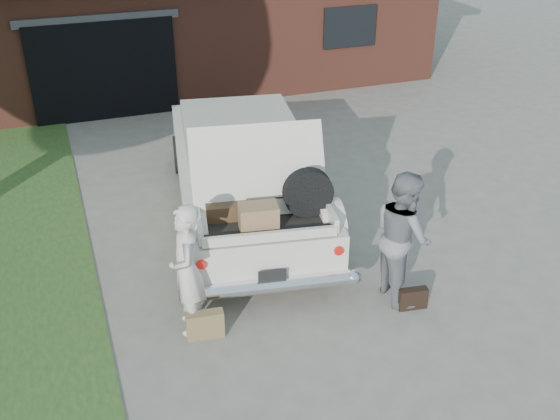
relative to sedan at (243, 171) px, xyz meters
name	(u,v)px	position (x,y,z in m)	size (l,w,h in m)	color
ground	(295,300)	(-0.06, -2.54, -0.82)	(90.00, 90.00, 0.00)	gray
house	(179,6)	(0.92, 8.94, 0.85)	(12.80, 7.80, 3.30)	brown
sedan	(243,171)	(0.00, 0.00, 0.00)	(3.03, 5.87, 2.20)	beige
woman_left	(187,270)	(-1.53, -2.61, 0.06)	(0.64, 0.42, 1.76)	beige
woman_right	(403,236)	(1.33, -2.86, 0.11)	(0.90, 0.70, 1.85)	slate
suitcase_left	(205,325)	(-1.40, -2.86, -0.64)	(0.48, 0.15, 0.37)	olive
suitcase_right	(413,299)	(1.36, -3.23, -0.67)	(0.39, 0.12, 0.30)	black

